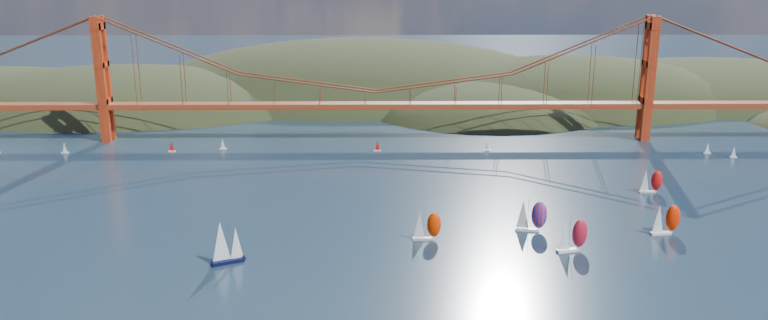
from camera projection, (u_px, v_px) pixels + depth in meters
The scene contains 15 objects.
headlands at pixel (454, 118), 434.87m from camera, with size 725.00×225.00×96.00m.
bridge at pixel (372, 68), 327.68m from camera, with size 552.00×12.00×55.00m.
sloop_navy at pixel (225, 243), 202.77m from camera, with size 9.39×7.40×13.68m.
racer_0 at pixel (426, 225), 219.67m from camera, with size 8.28×3.32×9.57m.
racer_1 at pixel (572, 235), 211.13m from camera, with size 9.48×5.65×10.62m.
racer_2 at pixel (665, 219), 223.86m from camera, with size 9.18×4.57×10.33m.
racer_3 at pixel (651, 181), 262.20m from camera, with size 7.94×3.23×9.13m.
racer_rwb at pixel (531, 215), 226.38m from camera, with size 9.67×4.93×10.86m.
distant_boat_1 at pixel (65, 148), 313.27m from camera, with size 3.00×2.00×4.70m.
distant_boat_2 at pixel (172, 146), 315.30m from camera, with size 3.00×2.00×4.70m.
distant_boat_3 at pixel (223, 144), 319.33m from camera, with size 3.00×2.00×4.70m.
distant_boat_4 at pixel (708, 148), 312.65m from camera, with size 3.00×2.00×4.70m.
distant_boat_5 at pixel (734, 152), 306.70m from camera, with size 3.00×2.00×4.70m.
distant_boat_8 at pixel (487, 145), 317.16m from camera, with size 3.00×2.00×4.70m.
distant_boat_9 at pixel (378, 146), 316.69m from camera, with size 3.00×2.00×4.70m.
Camera 1 is at (0.17, -146.25, 83.02)m, focal length 35.00 mm.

